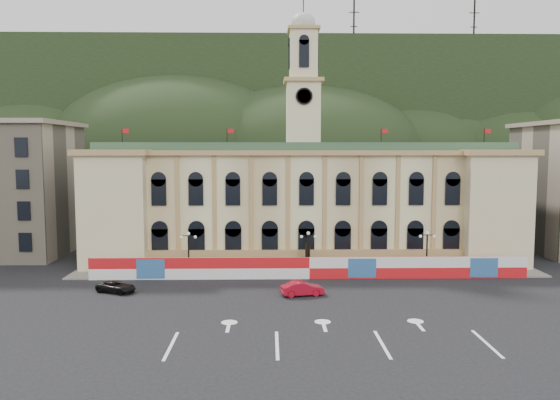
{
  "coord_description": "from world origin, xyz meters",
  "views": [
    {
      "loc": [
        -4.58,
        -45.99,
        14.79
      ],
      "look_at": [
        -3.3,
        18.0,
        8.77
      ],
      "focal_mm": 35.0,
      "sensor_mm": 36.0,
      "label": 1
    }
  ],
  "objects_px": {
    "statue": "(308,263)",
    "red_sedan": "(302,289)",
    "lamp_center": "(308,249)",
    "black_suv": "(116,287)"
  },
  "relations": [
    {
      "from": "statue",
      "to": "red_sedan",
      "type": "distance_m",
      "value": 10.16
    },
    {
      "from": "statue",
      "to": "lamp_center",
      "type": "distance_m",
      "value": 2.14
    },
    {
      "from": "lamp_center",
      "to": "red_sedan",
      "type": "xyz_separation_m",
      "value": [
        -1.23,
        -9.08,
        -2.36
      ]
    },
    {
      "from": "lamp_center",
      "to": "red_sedan",
      "type": "height_order",
      "value": "lamp_center"
    },
    {
      "from": "lamp_center",
      "to": "black_suv",
      "type": "bearing_deg",
      "value": -160.01
    },
    {
      "from": "statue",
      "to": "lamp_center",
      "type": "relative_size",
      "value": 0.72
    },
    {
      "from": "red_sedan",
      "to": "statue",
      "type": "bearing_deg",
      "value": -18.35
    },
    {
      "from": "black_suv",
      "to": "lamp_center",
      "type": "bearing_deg",
      "value": -46.0
    },
    {
      "from": "statue",
      "to": "lamp_center",
      "type": "xyz_separation_m",
      "value": [
        0.0,
        -1.0,
        1.89
      ]
    },
    {
      "from": "lamp_center",
      "to": "black_suv",
      "type": "height_order",
      "value": "lamp_center"
    }
  ]
}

